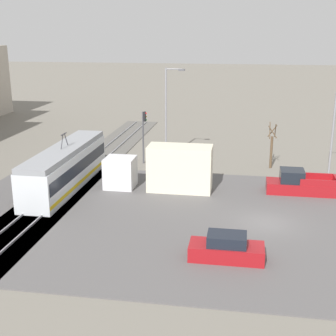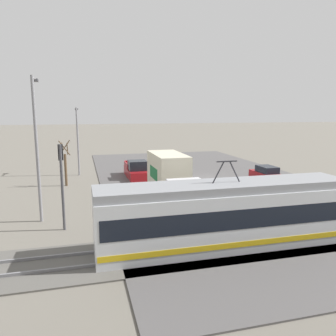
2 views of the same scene
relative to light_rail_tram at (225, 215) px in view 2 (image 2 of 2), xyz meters
The scene contains 11 objects.
ground_plane 17.29m from the light_rail_tram, 107.90° to the right, with size 320.00×320.00×0.00m, color slate.
road_surface 17.29m from the light_rail_tram, 107.90° to the right, with size 21.70×45.53×0.08m.
rail_bed 5.55m from the light_rail_tram, behind, with size 70.15×4.40×0.22m.
light_rail_tram is the anchor object (origin of this frame).
box_truck 8.38m from the light_rail_tram, 86.01° to the right, with size 2.35×8.87×3.75m.
pickup_truck 19.35m from the light_rail_tram, 85.45° to the right, with size 2.04×5.55×1.91m.
sedan_car_0 17.76m from the light_rail_tram, 128.27° to the right, with size 1.76×4.30×1.55m.
traffic_light_pole 9.81m from the light_rail_tram, 30.43° to the right, with size 0.28×0.47×5.20m.
street_tree 19.36m from the light_rail_tram, 63.21° to the right, with size 1.05×0.87×4.42m.
street_lamp_near_crossing 24.09m from the light_rail_tram, 71.65° to the right, with size 0.36×1.95×7.54m.
street_lamp_mid_block 12.62m from the light_rail_tram, 35.44° to the right, with size 0.36×1.95×9.29m.
Camera 2 is at (12.37, 31.51, 7.10)m, focal length 35.00 mm.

